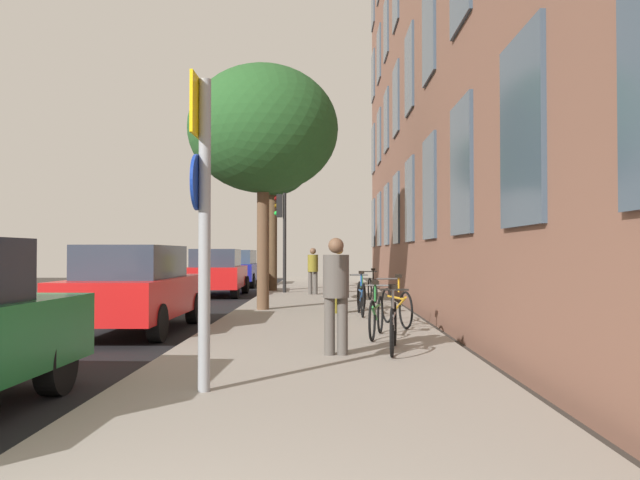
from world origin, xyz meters
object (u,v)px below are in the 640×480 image
(tree_far, at_px, (273,165))
(pedestrian_2, at_px, (313,268))
(bicycle_1, at_px, (376,315))
(car_1, at_px, (136,288))
(tree_near, at_px, (263,130))
(car_2, at_px, (217,272))
(bicycle_2, at_px, (396,306))
(bicycle_3, at_px, (361,298))
(bicycle_5, at_px, (372,289))
(bicycle_0, at_px, (393,325))
(car_3, at_px, (236,268))
(traffic_light, at_px, (282,224))
(pedestrian_1, at_px, (339,274))
(pedestrian_0, at_px, (336,288))
(sign_post, at_px, (203,206))
(bicycle_4, at_px, (362,293))

(tree_far, distance_m, pedestrian_2, 4.58)
(bicycle_1, relative_size, car_1, 0.37)
(tree_far, bearing_deg, car_1, -98.19)
(tree_near, relative_size, car_2, 1.41)
(tree_far, relative_size, bicycle_2, 3.42)
(bicycle_3, bearing_deg, bicycle_1, -89.19)
(bicycle_3, bearing_deg, bicycle_5, 81.95)
(bicycle_0, relative_size, car_1, 0.39)
(bicycle_0, relative_size, bicycle_3, 0.97)
(tree_near, relative_size, bicycle_2, 3.49)
(bicycle_2, xyz_separation_m, bicycle_5, (-0.00, 5.92, -0.01))
(bicycle_2, relative_size, car_3, 0.40)
(bicycle_1, xyz_separation_m, pedestrian_2, (-1.25, 10.58, 0.52))
(traffic_light, xyz_separation_m, bicycle_0, (2.48, -13.03, -2.02))
(tree_near, bearing_deg, pedestrian_1, -27.15)
(car_3, bearing_deg, tree_near, -78.86)
(pedestrian_2, bearing_deg, car_1, -109.06)
(bicycle_5, bearing_deg, car_3, 118.38)
(pedestrian_0, bearing_deg, car_1, 138.68)
(pedestrian_2, bearing_deg, pedestrian_1, -83.62)
(tree_near, height_order, pedestrian_1, tree_near)
(tree_near, distance_m, tree_far, 7.74)
(sign_post, xyz_separation_m, bicycle_2, (2.55, 5.59, -1.46))
(sign_post, height_order, bicycle_0, sign_post)
(bicycle_1, bearing_deg, bicycle_0, -85.30)
(sign_post, xyz_separation_m, pedestrian_1, (1.53, 8.07, -0.95))
(pedestrian_0, xyz_separation_m, pedestrian_2, (-0.56, 12.34, -0.02))
(traffic_light, distance_m, car_3, 6.40)
(sign_post, xyz_separation_m, traffic_light, (-0.31, 15.57, 0.55))
(car_2, relative_size, car_3, 1.00)
(bicycle_4, relative_size, bicycle_5, 0.94)
(car_2, xyz_separation_m, car_3, (-0.17, 5.91, 0.00))
(bicycle_0, bearing_deg, pedestrian_2, 96.50)
(sign_post, height_order, bicycle_4, sign_post)
(traffic_light, distance_m, bicycle_2, 10.58)
(bicycle_4, distance_m, car_3, 12.45)
(sign_post, xyz_separation_m, bicycle_1, (2.05, 3.99, -1.48))
(tree_near, relative_size, bicycle_4, 3.67)
(tree_far, height_order, car_2, tree_far)
(bicycle_0, distance_m, bicycle_2, 3.08)
(bicycle_0, bearing_deg, car_1, 146.88)
(tree_near, height_order, pedestrian_2, tree_near)
(bicycle_4, height_order, pedestrian_1, pedestrian_1)
(bicycle_1, bearing_deg, bicycle_2, 72.55)
(bicycle_0, relative_size, bicycle_2, 0.99)
(sign_post, bearing_deg, car_2, 99.40)
(tree_near, bearing_deg, car_3, 101.14)
(bicycle_1, xyz_separation_m, bicycle_5, (0.50, 7.52, 0.01))
(pedestrian_2, xyz_separation_m, car_2, (-3.34, 0.79, -0.16))
(bicycle_1, distance_m, pedestrian_0, 1.97)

